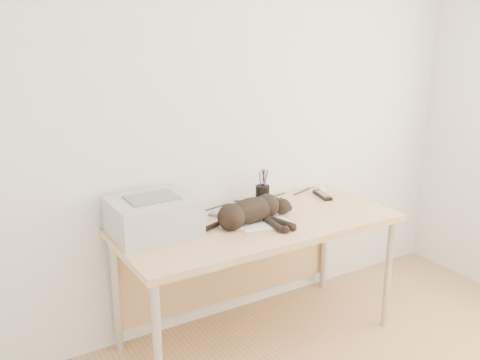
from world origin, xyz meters
TOP-DOWN VIEW (x-y plane):
  - wall_back at (0.00, 1.75)m, footprint 3.50×0.00m
  - desk at (0.00, 1.48)m, footprint 1.60×0.70m
  - printer at (-0.57, 1.53)m, footprint 0.43×0.37m
  - papers at (-0.00, 1.36)m, footprint 0.37×0.30m
  - cat at (-0.07, 1.39)m, footprint 0.67×0.31m
  - mug at (-0.35, 1.67)m, footprint 0.14×0.14m
  - pen_cup at (0.19, 1.63)m, footprint 0.09×0.09m
  - remote_grey at (-0.14, 1.55)m, footprint 0.13×0.16m
  - remote_black at (0.59, 1.55)m, footprint 0.09×0.19m
  - mouse at (0.69, 1.67)m, footprint 0.09×0.12m
  - cable_tangle at (0.00, 1.70)m, footprint 1.36×0.08m

SIDE VIEW (x-z plane):
  - desk at x=0.00m, z-range 0.24..0.98m
  - papers at x=0.00m, z-range 0.74..0.75m
  - cable_tangle at x=0.00m, z-range 0.74..0.75m
  - remote_grey at x=-0.14m, z-range 0.74..0.76m
  - remote_black at x=0.59m, z-range 0.74..0.76m
  - mouse at x=0.69m, z-range 0.74..0.77m
  - mug at x=-0.35m, z-range 0.74..0.84m
  - pen_cup at x=0.19m, z-range 0.69..0.91m
  - cat at x=-0.07m, z-range 0.73..0.88m
  - printer at x=-0.57m, z-range 0.74..0.94m
  - wall_back at x=0.00m, z-range -0.45..3.05m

